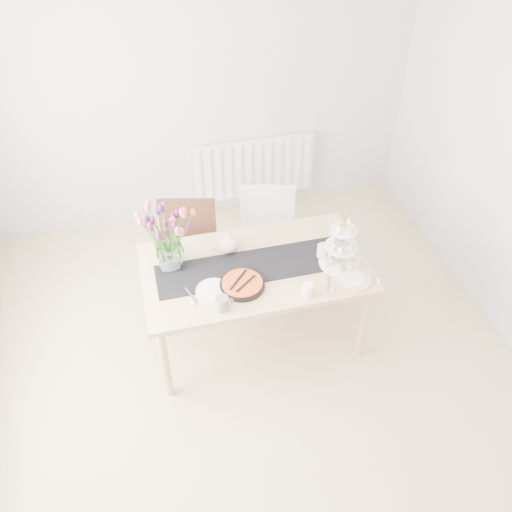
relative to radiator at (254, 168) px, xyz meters
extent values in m
plane|color=tan|center=(-0.50, -2.19, -0.45)|extent=(4.50, 4.50, 0.00)
plane|color=white|center=(-0.50, -2.19, 2.15)|extent=(4.50, 4.50, 0.00)
plane|color=#B8BABD|center=(-0.50, 0.06, 0.85)|extent=(4.00, 0.00, 4.00)
cube|color=white|center=(0.00, 0.00, 0.00)|extent=(1.20, 0.08, 0.60)
cube|color=tan|center=(-0.42, -1.71, 0.28)|extent=(1.60, 0.90, 0.04)
cylinder|color=tan|center=(-1.15, -2.09, -0.09)|extent=(0.06, 0.06, 0.71)
cylinder|color=tan|center=(0.31, -2.09, -0.09)|extent=(0.06, 0.06, 0.71)
cylinder|color=tan|center=(-1.15, -1.33, -0.09)|extent=(0.06, 0.06, 0.71)
cylinder|color=tan|center=(0.31, -1.33, -0.09)|extent=(0.06, 0.06, 0.71)
cube|color=#351B13|center=(-0.85, -1.21, 0.01)|extent=(0.54, 0.54, 0.04)
cube|color=#351B13|center=(-0.80, -1.01, 0.25)|extent=(0.45, 0.14, 0.43)
cylinder|color=#351B13|center=(-1.06, -1.34, -0.23)|extent=(0.04, 0.04, 0.44)
cylinder|color=#351B13|center=(-0.71, -1.42, -0.23)|extent=(0.04, 0.04, 0.44)
cylinder|color=#351B13|center=(-0.98, -0.99, -0.23)|extent=(0.04, 0.04, 0.44)
cylinder|color=#351B13|center=(-0.63, -1.07, -0.23)|extent=(0.04, 0.04, 0.44)
cube|color=silver|center=(-0.19, -1.18, 0.01)|extent=(0.55, 0.55, 0.04)
cube|color=silver|center=(-0.14, -0.99, 0.25)|extent=(0.45, 0.15, 0.43)
cylinder|color=silver|center=(-0.41, -1.31, -0.23)|extent=(0.04, 0.04, 0.44)
cylinder|color=silver|center=(-0.06, -1.40, -0.23)|extent=(0.04, 0.04, 0.44)
cylinder|color=silver|center=(-0.32, -0.96, -0.23)|extent=(0.04, 0.04, 0.44)
cylinder|color=silver|center=(0.03, -1.06, -0.23)|extent=(0.04, 0.04, 0.44)
cube|color=black|center=(-0.42, -1.71, 0.30)|extent=(1.40, 0.35, 0.01)
cube|color=silver|center=(-1.00, -1.55, 0.38)|extent=(0.16, 0.16, 0.16)
cylinder|color=gold|center=(0.17, -1.83, 0.51)|extent=(0.01, 0.01, 0.43)
cylinder|color=white|center=(0.17, -1.83, 0.31)|extent=(0.29, 0.29, 0.01)
cylinder|color=white|center=(0.17, -1.83, 0.47)|extent=(0.23, 0.23, 0.01)
cylinder|color=white|center=(0.17, -1.83, 0.61)|extent=(0.19, 0.19, 0.01)
cylinder|color=silver|center=(0.09, -1.72, 0.35)|extent=(0.12, 0.12, 0.10)
cylinder|color=black|center=(-0.55, -1.88, 0.31)|extent=(0.31, 0.31, 0.03)
cylinder|color=#D5511E|center=(-0.55, -1.88, 0.33)|extent=(0.28, 0.28, 0.01)
cylinder|color=slate|center=(-0.73, -2.05, 0.35)|extent=(0.09, 0.09, 0.10)
cylinder|color=white|center=(-0.15, -2.06, 0.34)|extent=(0.08, 0.08, 0.09)
cylinder|color=white|center=(-0.76, -1.88, 0.31)|extent=(0.31, 0.31, 0.01)
cylinder|color=silver|center=(0.19, -2.00, 0.31)|extent=(0.35, 0.35, 0.01)
camera|label=1|loc=(-1.11, -4.45, 2.92)|focal=38.00mm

